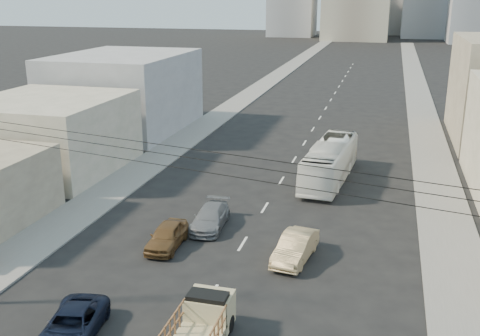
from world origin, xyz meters
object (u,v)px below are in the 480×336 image
at_px(sedan_grey, 210,217).
at_px(sedan_brown, 167,236).
at_px(flatbed_pickup, 202,322).
at_px(sedan_tan, 295,247).
at_px(navy_pickup, 72,326).
at_px(city_bus, 330,162).

bearing_deg(sedan_grey, sedan_brown, -117.84).
xyz_separation_m(flatbed_pickup, sedan_tan, (2.45, 8.77, -0.37)).
distance_m(flatbed_pickup, sedan_brown, 9.81).
xyz_separation_m(sedan_brown, sedan_grey, (1.52, 3.35, -0.04)).
xyz_separation_m(sedan_brown, sedan_tan, (7.41, 0.32, 0.04)).
height_order(navy_pickup, sedan_grey, sedan_grey).
xyz_separation_m(navy_pickup, sedan_brown, (0.46, 9.49, 0.05)).
xyz_separation_m(city_bus, sedan_grey, (-6.17, -11.20, -0.88)).
bearing_deg(flatbed_pickup, sedan_brown, 120.40).
relative_size(flatbed_pickup, city_bus, 0.40).
distance_m(navy_pickup, sedan_tan, 12.57).
distance_m(city_bus, sedan_grey, 12.82).
xyz_separation_m(flatbed_pickup, city_bus, (2.74, 23.00, 0.44)).
height_order(navy_pickup, sedan_brown, sedan_brown).
distance_m(navy_pickup, city_bus, 25.40).
bearing_deg(city_bus, sedan_tan, -86.16).
xyz_separation_m(city_bus, sedan_brown, (-7.70, -14.55, -0.84)).
height_order(flatbed_pickup, sedan_grey, flatbed_pickup).
relative_size(sedan_brown, sedan_grey, 0.90).
bearing_deg(navy_pickup, sedan_grey, 70.66).
height_order(sedan_tan, sedan_grey, sedan_tan).
bearing_deg(city_bus, sedan_brown, -112.86).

